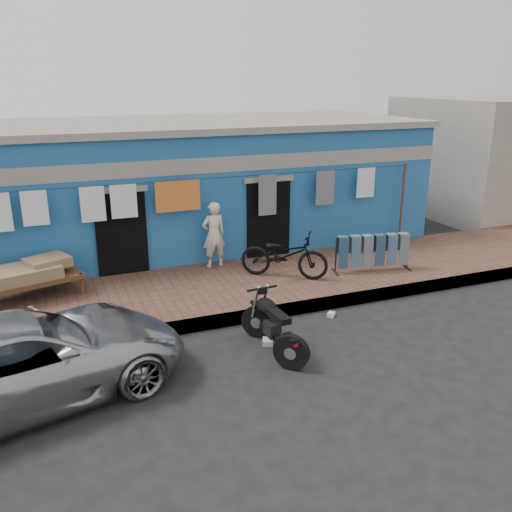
{
  "coord_description": "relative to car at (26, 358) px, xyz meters",
  "views": [
    {
      "loc": [
        -3.65,
        -7.24,
        4.44
      ],
      "look_at": [
        0.0,
        2.0,
        1.15
      ],
      "focal_mm": 38.0,
      "sensor_mm": 36.0,
      "label": 1
    }
  ],
  "objects": [
    {
      "name": "litter_c",
      "position": [
        3.85,
        0.3,
        -0.61
      ],
      "size": [
        0.25,
        0.27,
        0.09
      ],
      "primitive_type": "cube",
      "rotation": [
        0.0,
        0.0,
        1.18
      ],
      "color": "silver",
      "rests_on": "ground"
    },
    {
      "name": "charpoy",
      "position": [
        -0.02,
        3.37,
        -0.04
      ],
      "size": [
        2.69,
        2.14,
        0.73
      ],
      "primitive_type": null,
      "rotation": [
        0.0,
        0.0,
        0.27
      ],
      "color": "brown",
      "rests_on": "sidewalk"
    },
    {
      "name": "neighbor_right",
      "position": [
        15.18,
        6.71,
        1.24
      ],
      "size": [
        6.0,
        5.0,
        3.8
      ],
      "primitive_type": "cube",
      "color": "#9E9384",
      "rests_on": "ground"
    },
    {
      "name": "curb",
      "position": [
        4.18,
        1.26,
        -0.53
      ],
      "size": [
        28.0,
        0.1,
        0.25
      ],
      "primitive_type": "cube",
      "color": "gray",
      "rests_on": "ground"
    },
    {
      "name": "litter_a",
      "position": [
        4.02,
        0.62,
        -0.62
      ],
      "size": [
        0.18,
        0.15,
        0.07
      ],
      "primitive_type": "cube",
      "rotation": [
        0.0,
        0.0,
        0.18
      ],
      "color": "silver",
      "rests_on": "ground"
    },
    {
      "name": "car",
      "position": [
        0.0,
        0.0,
        0.0
      ],
      "size": [
        5.05,
        3.25,
        1.31
      ],
      "primitive_type": "imported",
      "rotation": [
        0.0,
        0.0,
        1.83
      ],
      "color": "#AEADB2",
      "rests_on": "ground"
    },
    {
      "name": "sidewalk",
      "position": [
        4.18,
        2.71,
        -0.53
      ],
      "size": [
        28.0,
        3.0,
        0.25
      ],
      "primitive_type": "cube",
      "color": "brown",
      "rests_on": "ground"
    },
    {
      "name": "seated_person",
      "position": [
        4.01,
        3.91,
        0.36
      ],
      "size": [
        0.58,
        0.41,
        1.53
      ],
      "primitive_type": "imported",
      "rotation": [
        0.0,
        0.0,
        3.22
      ],
      "color": "beige",
      "rests_on": "sidewalk"
    },
    {
      "name": "clothesline",
      "position": [
        3.49,
        3.96,
        1.16
      ],
      "size": [
        10.06,
        0.06,
        2.1
      ],
      "color": "brown",
      "rests_on": "sidewalk"
    },
    {
      "name": "litter_b",
      "position": [
        5.44,
        0.91,
        -0.62
      ],
      "size": [
        0.2,
        0.2,
        0.08
      ],
      "primitive_type": "cube",
      "rotation": [
        0.0,
        0.0,
        0.75
      ],
      "color": "silver",
      "rests_on": "ground"
    },
    {
      "name": "building",
      "position": [
        4.18,
        6.69,
        1.03
      ],
      "size": [
        12.2,
        5.2,
        3.36
      ],
      "color": "#205897",
      "rests_on": "ground"
    },
    {
      "name": "jeans_rack",
      "position": [
        7.25,
        2.3,
        0.03
      ],
      "size": [
        1.95,
        1.06,
        0.87
      ],
      "primitive_type": null,
      "rotation": [
        0.0,
        0.0,
        -0.2
      ],
      "color": "black",
      "rests_on": "sidewalk"
    },
    {
      "name": "ground",
      "position": [
        4.18,
        -0.29,
        -0.66
      ],
      "size": [
        80.0,
        80.0,
        0.0
      ],
      "primitive_type": "plane",
      "color": "black",
      "rests_on": "ground"
    },
    {
      "name": "bicycle",
      "position": [
        5.21,
        2.65,
        0.21
      ],
      "size": [
        1.95,
        1.67,
        1.24
      ],
      "primitive_type": "imported",
      "rotation": [
        0.0,
        0.0,
        0.95
      ],
      "color": "black",
      "rests_on": "sidewalk"
    },
    {
      "name": "motorcycle",
      "position": [
        3.82,
        0.01,
        -0.15
      ],
      "size": [
        0.77,
        1.65,
        1.02
      ],
      "primitive_type": null,
      "rotation": [
        0.0,
        0.0,
        0.07
      ],
      "color": "black",
      "rests_on": "ground"
    }
  ]
}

